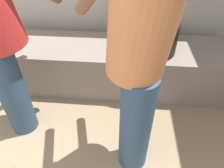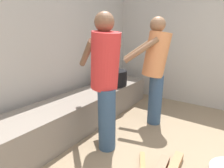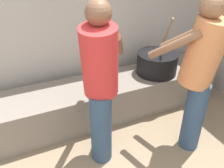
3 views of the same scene
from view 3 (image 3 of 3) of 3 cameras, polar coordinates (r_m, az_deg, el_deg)
block_enclosure_rear at (r=2.85m, az=-17.15°, el=15.70°), size 5.00×0.20×2.35m
hearth_ledge at (r=2.92m, az=-0.52°, el=-3.13°), size 2.79×0.60×0.45m
cooking_pot_main at (r=2.99m, az=10.85°, el=5.02°), size 0.50×0.50×0.72m
cook_in_red_shirt at (r=1.97m, az=-2.88°, el=1.00°), size 0.60×0.71×1.52m
cook_in_orange_shirt at (r=2.24m, az=20.56°, el=3.08°), size 0.61×0.72×1.54m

